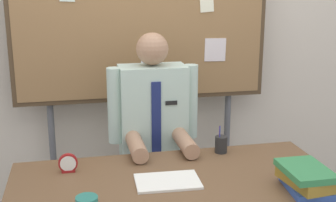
{
  "coord_description": "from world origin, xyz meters",
  "views": [
    {
      "loc": [
        -0.47,
        -1.98,
        1.66
      ],
      "look_at": [
        0.0,
        0.19,
        1.08
      ],
      "focal_mm": 48.34,
      "sensor_mm": 36.0,
      "label": 1
    }
  ],
  "objects": [
    {
      "name": "back_wall",
      "position": [
        0.0,
        1.19,
        1.35
      ],
      "size": [
        6.4,
        0.08,
        2.7
      ],
      "primitive_type": "cube",
      "color": "beige",
      "rests_on": "ground_plane"
    },
    {
      "name": "desk",
      "position": [
        0.0,
        0.0,
        0.64
      ],
      "size": [
        1.61,
        0.78,
        0.73
      ],
      "color": "brown",
      "rests_on": "ground_plane"
    },
    {
      "name": "person",
      "position": [
        0.0,
        0.62,
        0.64
      ],
      "size": [
        0.55,
        0.56,
        1.38
      ],
      "color": "#2D2D33",
      "rests_on": "ground_plane"
    },
    {
      "name": "bulletin_board",
      "position": [
        0.0,
        0.99,
        1.37
      ],
      "size": [
        1.71,
        0.09,
        1.9
      ],
      "color": "#4C3823",
      "rests_on": "ground_plane"
    },
    {
      "name": "book_stack",
      "position": [
        0.56,
        -0.24,
        0.79
      ],
      "size": [
        0.23,
        0.29,
        0.12
      ],
      "color": "#2D4C99",
      "rests_on": "desk"
    },
    {
      "name": "open_notebook",
      "position": [
        -0.05,
        -0.02,
        0.73
      ],
      "size": [
        0.32,
        0.22,
        0.01
      ],
      "primitive_type": "cube",
      "rotation": [
        0.0,
        0.0,
        -0.05
      ],
      "color": "white",
      "rests_on": "desk"
    },
    {
      "name": "desk_clock",
      "position": [
        -0.51,
        0.21,
        0.77
      ],
      "size": [
        0.1,
        0.04,
        0.1
      ],
      "color": "maroon",
      "rests_on": "desk"
    },
    {
      "name": "pen_holder",
      "position": [
        0.33,
        0.31,
        0.78
      ],
      "size": [
        0.07,
        0.07,
        0.16
      ],
      "color": "#262626",
      "rests_on": "desk"
    }
  ]
}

